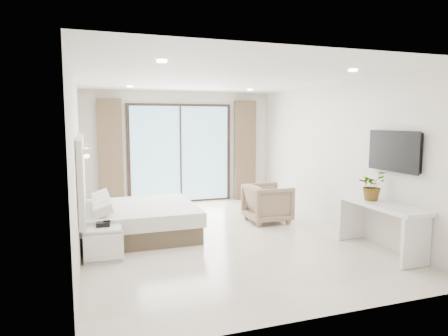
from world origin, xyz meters
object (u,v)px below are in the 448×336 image
Objects in this scene: nightstand at (103,243)px; console_desk at (381,216)px; bed at (138,220)px; armchair at (268,201)px.

nightstand is 0.35× the size of console_desk.
nightstand is 4.16m from console_desk.
console_desk reaches higher than bed.
nightstand is at bearing 110.76° from armchair.
nightstand is (-0.63, -1.06, -0.04)m from bed.
bed is 3.51× the size of nightstand.
armchair reaches higher than console_desk.
console_desk is (4.02, -1.03, 0.32)m from nightstand.
armchair reaches higher than nightstand.
console_desk reaches higher than nightstand.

